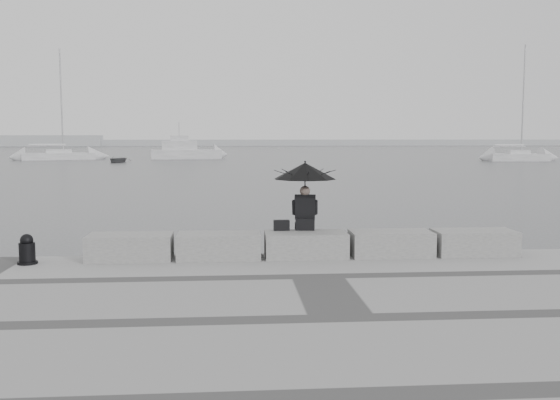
{
  "coord_description": "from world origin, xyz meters",
  "views": [
    {
      "loc": [
        -1.43,
        -12.46,
        2.9
      ],
      "look_at": [
        -0.24,
        3.0,
        1.28
      ],
      "focal_mm": 40.0,
      "sensor_mm": 36.0,
      "label": 1
    }
  ],
  "objects": [
    {
      "name": "stone_block_far_right",
      "position": [
        3.4,
        -0.45,
        0.75
      ],
      "size": [
        1.6,
        0.8,
        0.5
      ],
      "primitive_type": "cube",
      "color": "slate",
      "rests_on": "promenade"
    },
    {
      "name": "stone_block_centre",
      "position": [
        0.0,
        -0.45,
        0.75
      ],
      "size": [
        1.6,
        0.8,
        0.5
      ],
      "primitive_type": "cube",
      "color": "slate",
      "rests_on": "promenade"
    },
    {
      "name": "small_motorboat",
      "position": [
        31.82,
        55.88,
        0.32
      ],
      "size": [
        4.68,
        3.56,
        1.1
      ],
      "rotation": [
        0.0,
        0.0,
        -0.51
      ],
      "color": "black",
      "rests_on": "ground"
    },
    {
      "name": "stone_block_right",
      "position": [
        1.7,
        -0.45,
        0.75
      ],
      "size": [
        1.6,
        0.8,
        0.5
      ],
      "primitive_type": "cube",
      "color": "slate",
      "rests_on": "promenade"
    },
    {
      "name": "stone_block_left",
      "position": [
        -1.7,
        -0.45,
        0.75
      ],
      "size": [
        1.6,
        0.8,
        0.5
      ],
      "primitive_type": "cube",
      "color": "slate",
      "rests_on": "promenade"
    },
    {
      "name": "distant_landmass",
      "position": [
        -8.14,
        154.51,
        0.9
      ],
      "size": [
        180.0,
        8.0,
        2.8
      ],
      "color": "#AEB1B4",
      "rests_on": "ground"
    },
    {
      "name": "motor_cruiser",
      "position": [
        -6.98,
        63.88,
        0.89
      ],
      "size": [
        8.62,
        3.77,
        4.5
      ],
      "rotation": [
        0.0,
        0.0,
        0.12
      ],
      "color": "white",
      "rests_on": "ground"
    },
    {
      "name": "ground",
      "position": [
        0.0,
        0.0,
        0.0
      ],
      "size": [
        360.0,
        360.0,
        0.0
      ],
      "primitive_type": "plane",
      "color": "#3F4143",
      "rests_on": "ground"
    },
    {
      "name": "dinghy",
      "position": [
        -13.62,
        54.93,
        0.3
      ],
      "size": [
        3.72,
        2.03,
        0.6
      ],
      "primitive_type": "imported",
      "rotation": [
        0.0,
        0.0,
        -0.16
      ],
      "color": "slate",
      "rests_on": "ground"
    },
    {
      "name": "stone_block_far_left",
      "position": [
        -3.4,
        -0.45,
        0.75
      ],
      "size": [
        1.6,
        0.8,
        0.5
      ],
      "primitive_type": "cube",
      "color": "slate",
      "rests_on": "promenade"
    },
    {
      "name": "sailboat_left",
      "position": [
        -21.62,
        62.05,
        0.52
      ],
      "size": [
        8.39,
        4.73,
        12.9
      ],
      "rotation": [
        0.0,
        0.0,
        0.31
      ],
      "color": "white",
      "rests_on": "ground"
    },
    {
      "name": "seated_person",
      "position": [
        0.02,
        -0.08,
        2.03
      ],
      "size": [
        1.27,
        1.27,
        1.39
      ],
      "rotation": [
        0.0,
        0.0,
        -0.15
      ],
      "color": "black",
      "rests_on": "stone_block_centre"
    },
    {
      "name": "sailboat_right",
      "position": [
        30.43,
        55.17,
        0.54
      ],
      "size": [
        6.63,
        2.59,
        12.9
      ],
      "rotation": [
        0.0,
        0.0,
        -0.03
      ],
      "color": "white",
      "rests_on": "ground"
    },
    {
      "name": "bag",
      "position": [
        -0.45,
        -0.15,
        1.1
      ],
      "size": [
        0.32,
        0.18,
        0.2
      ],
      "primitive_type": "cube",
      "color": "black",
      "rests_on": "stone_block_centre"
    },
    {
      "name": "mooring_bollard",
      "position": [
        -5.25,
        -0.72,
        0.74
      ],
      "size": [
        0.36,
        0.36,
        0.58
      ],
      "color": "black",
      "rests_on": "promenade"
    }
  ]
}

